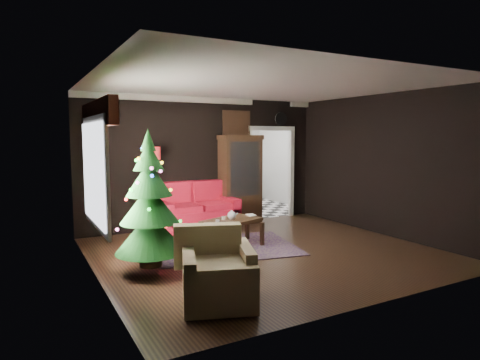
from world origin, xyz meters
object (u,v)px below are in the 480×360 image
wall_clock (281,119)px  floor_lamp (154,194)px  armchair (218,267)px  coffee_table (232,232)px  curio_cabinet (240,182)px  kitchen_table (236,197)px  christmas_tree (149,201)px  loveseat (197,207)px  teapot (232,215)px

wall_clock → floor_lamp: bearing=-173.9°
wall_clock → armchair: bearing=-131.5°
floor_lamp → coffee_table: 1.85m
curio_cabinet → floor_lamp: curio_cabinet is taller
floor_lamp → kitchen_table: (2.69, 1.59, -0.45)m
christmas_tree → kitchen_table: (3.42, 3.81, -0.68)m
loveseat → floor_lamp: floor_lamp is taller
curio_cabinet → armchair: size_ratio=2.17×
curio_cabinet → christmas_tree: bearing=-139.3°
loveseat → wall_clock: 3.04m
floor_lamp → teapot: (0.96, -1.50, -0.27)m
armchair → christmas_tree: bearing=122.7°
loveseat → christmas_tree: bearing=-126.8°
floor_lamp → teapot: bearing=-57.3°
loveseat → wall_clock: size_ratio=5.31×
curio_cabinet → teapot: bearing=-123.0°
loveseat → wall_clock: (2.35, 0.40, 1.88)m
kitchen_table → curio_cabinet: bearing=-114.4°
loveseat → floor_lamp: (-0.89, 0.06, 0.33)m
floor_lamp → kitchen_table: size_ratio=2.47×
teapot → loveseat: bearing=92.9°
curio_cabinet → armchair: curio_cabinet is taller
curio_cabinet → christmas_tree: (-2.77, -2.38, 0.10)m
coffee_table → teapot: bearing=-113.5°
armchair → coffee_table: armchair is taller
coffee_table → wall_clock: bearing=38.6°
armchair → teapot: (1.34, 2.26, 0.10)m
loveseat → kitchen_table: loveseat is taller
christmas_tree → teapot: (1.69, 0.72, -0.49)m
floor_lamp → coffee_table: (0.97, -1.46, -0.58)m
curio_cabinet → kitchen_table: curio_cabinet is taller
christmas_tree → teapot: christmas_tree is taller
armchair → wall_clock: size_ratio=2.74×
teapot → kitchen_table: bearing=60.8°
christmas_tree → teapot: size_ratio=11.01×
loveseat → armchair: loveseat is taller
floor_lamp → wall_clock: size_ratio=5.79×
wall_clock → kitchen_table: 2.43m
coffee_table → kitchen_table: kitchen_table is taller
floor_lamp → teapot: 1.80m
christmas_tree → kitchen_table: christmas_tree is taller
floor_lamp → loveseat: bearing=-3.6°
wall_clock → curio_cabinet: bearing=-171.5°
christmas_tree → floor_lamp: bearing=71.7°
curio_cabinet → armchair: (-2.42, -3.92, -0.49)m
armchair → teapot: size_ratio=5.05×
christmas_tree → armchair: christmas_tree is taller
floor_lamp → kitchen_table: 3.16m
christmas_tree → wall_clock: size_ratio=5.97×
loveseat → floor_lamp: bearing=176.4°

